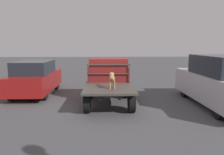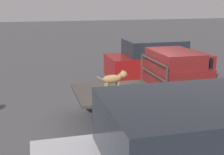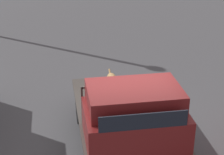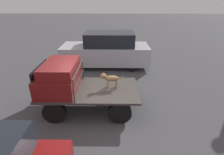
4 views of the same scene
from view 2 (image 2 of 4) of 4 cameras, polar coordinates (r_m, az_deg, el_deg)
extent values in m
plane|color=#474749|center=(9.19, 5.06, -7.38)|extent=(80.00, 80.00, 0.00)
cylinder|color=black|center=(10.21, 9.58, -2.87)|extent=(0.81, 0.24, 0.81)
cylinder|color=black|center=(8.78, 14.10, -6.00)|extent=(0.81, 0.24, 0.81)
cylinder|color=black|center=(9.53, -3.13, -3.94)|extent=(0.81, 0.24, 0.81)
cylinder|color=black|center=(7.97, -0.64, -7.65)|extent=(0.81, 0.24, 0.81)
cube|color=black|center=(9.27, 4.42, -2.56)|extent=(3.40, 0.10, 0.18)
cube|color=black|center=(8.64, 5.95, -3.87)|extent=(3.40, 0.10, 0.18)
cube|color=#3D3833|center=(8.92, 5.18, -2.39)|extent=(3.69, 2.02, 0.08)
cube|color=maroon|center=(9.25, 11.77, 0.34)|extent=(1.36, 1.90, 0.66)
cube|color=maroon|center=(9.09, 11.36, 3.55)|extent=(1.15, 1.74, 0.40)
cube|color=black|center=(9.47, 15.54, 3.35)|extent=(0.02, 1.55, 0.30)
cube|color=#3D3833|center=(9.77, 5.45, 1.87)|extent=(0.04, 0.04, 0.84)
cube|color=#3D3833|center=(8.10, 9.94, -0.89)|extent=(0.04, 0.04, 0.84)
cube|color=#3D3833|center=(8.84, 7.57, 3.14)|extent=(0.04, 1.86, 0.04)
cube|color=#3D3833|center=(8.93, 7.49, 0.62)|extent=(0.04, 1.86, 0.04)
cylinder|color=#9E7547|center=(8.63, 0.91, -1.54)|extent=(0.06, 0.06, 0.31)
cylinder|color=#9E7547|center=(8.48, 1.21, -1.84)|extent=(0.06, 0.06, 0.31)
cylinder|color=#9E7547|center=(8.55, -1.20, -1.69)|extent=(0.06, 0.06, 0.31)
cylinder|color=#9E7547|center=(8.39, -0.93, -2.00)|extent=(0.06, 0.06, 0.31)
ellipsoid|color=olive|center=(8.45, 0.00, -0.26)|extent=(0.53, 0.23, 0.23)
sphere|color=#9E7547|center=(8.50, 0.94, -0.46)|extent=(0.10, 0.10, 0.10)
cylinder|color=olive|center=(8.49, 1.46, 0.24)|extent=(0.16, 0.12, 0.16)
sphere|color=olive|center=(8.51, 2.11, 0.55)|extent=(0.20, 0.20, 0.20)
cone|color=#9E7547|center=(8.54, 2.67, 0.49)|extent=(0.11, 0.11, 0.11)
cone|color=olive|center=(8.54, 1.95, 1.20)|extent=(0.06, 0.08, 0.10)
cone|color=olive|center=(8.44, 2.16, 1.03)|extent=(0.06, 0.08, 0.10)
cylinder|color=olive|center=(8.38, -2.04, -0.25)|extent=(0.23, 0.04, 0.15)
cylinder|color=black|center=(14.42, 12.11, 1.64)|extent=(0.60, 0.20, 0.60)
cylinder|color=black|center=(13.11, 15.06, 0.20)|extent=(0.60, 0.20, 0.60)
cylinder|color=black|center=(13.45, 1.97, 1.05)|extent=(0.60, 0.20, 0.60)
cylinder|color=black|center=(12.04, 4.04, -0.57)|extent=(0.60, 0.20, 0.60)
cube|color=maroon|center=(13.11, 8.50, 2.28)|extent=(4.27, 1.80, 0.87)
cube|color=#1E232B|center=(12.89, 7.74, 5.48)|extent=(2.35, 1.62, 0.63)
cube|color=#1E232B|center=(4.41, 17.86, -8.42)|extent=(2.91, 1.79, 0.79)
camera|label=1|loc=(10.36, -52.01, 4.06)|focal=35.00mm
camera|label=3|loc=(12.10, 44.09, 18.08)|focal=60.00mm
camera|label=4|loc=(14.02, -6.72, 17.20)|focal=28.00mm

